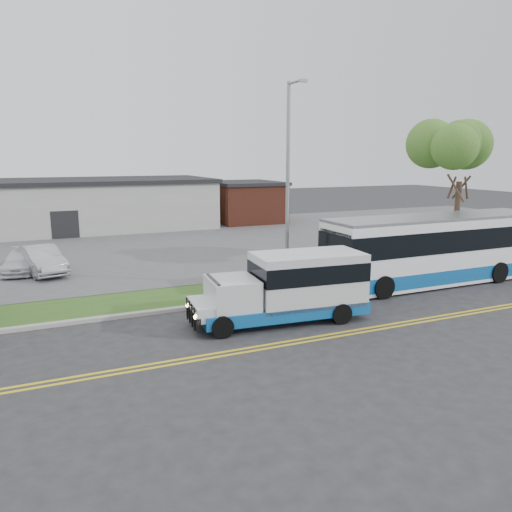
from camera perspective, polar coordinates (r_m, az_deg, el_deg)
name	(u,v)px	position (r m, az deg, el deg)	size (l,w,h in m)	color
ground	(253,309)	(20.90, -0.30, -6.11)	(140.00, 140.00, 0.00)	#28282B
lane_line_north	(298,340)	(17.63, 4.79, -9.51)	(70.00, 0.12, 0.01)	yellow
lane_line_south	(302,343)	(17.38, 5.27, -9.82)	(70.00, 0.12, 0.01)	yellow
curb	(243,301)	(21.84, -1.47, -5.13)	(80.00, 0.30, 0.15)	#9E9B93
verge	(229,291)	(23.46, -3.15, -4.04)	(80.00, 3.30, 0.10)	#29531B
parking_lot	(159,244)	(36.69, -11.02, 1.38)	(80.00, 25.00, 0.10)	#4C4C4F
commercial_building	(61,205)	(45.49, -21.44, 5.42)	(25.40, 10.40, 4.35)	#9E9E99
brick_wing	(245,202)	(48.16, -1.28, 6.22)	(6.30, 7.30, 3.90)	brown
tree_east	(461,157)	(30.59, 22.41, 10.39)	(5.20, 5.20, 8.33)	#3B2620
streetlight_near	(288,179)	(23.71, 3.73, 8.82)	(0.35, 1.53, 9.50)	gray
shuttle_bus	(292,285)	(19.23, 4.08, -3.34)	(7.00, 2.82, 2.62)	#0E5299
transit_bus	(437,249)	(26.48, 20.00, 0.76)	(12.22, 2.97, 3.39)	white
parked_car_a	(42,260)	(28.93, -23.30, -0.39)	(1.58, 4.53, 1.49)	#A7A9AE
parked_car_b	(21,261)	(29.82, -25.30, -0.54)	(1.65, 4.05, 1.17)	silver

